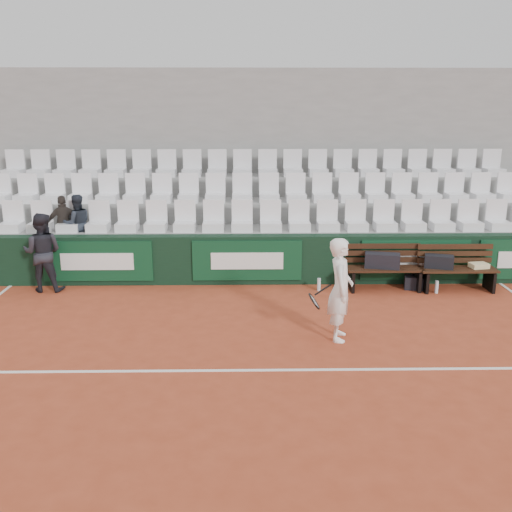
% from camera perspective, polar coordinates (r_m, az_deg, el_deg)
% --- Properties ---
extents(ground, '(80.00, 80.00, 0.00)m').
position_cam_1_polar(ground, '(8.06, 0.61, -11.37)').
color(ground, '#AA4326').
rests_on(ground, ground).
extents(court_baseline, '(18.00, 0.06, 0.01)m').
position_cam_1_polar(court_baseline, '(8.06, 0.61, -11.35)').
color(court_baseline, white).
rests_on(court_baseline, ground).
extents(back_barrier, '(18.00, 0.34, 1.00)m').
position_cam_1_polar(back_barrier, '(11.63, 0.42, -0.33)').
color(back_barrier, black).
rests_on(back_barrier, ground).
extents(grandstand_tier_front, '(18.00, 0.95, 1.00)m').
position_cam_1_polar(grandstand_tier_front, '(12.24, 0.03, 0.45)').
color(grandstand_tier_front, gray).
rests_on(grandstand_tier_front, ground).
extents(grandstand_tier_mid, '(18.00, 0.95, 1.45)m').
position_cam_1_polar(grandstand_tier_mid, '(13.11, -0.04, 2.45)').
color(grandstand_tier_mid, gray).
rests_on(grandstand_tier_mid, ground).
extents(grandstand_tier_back, '(18.00, 0.95, 1.90)m').
position_cam_1_polar(grandstand_tier_back, '(13.99, -0.10, 4.20)').
color(grandstand_tier_back, gray).
rests_on(grandstand_tier_back, ground).
extents(grandstand_rear_wall, '(18.00, 0.30, 4.40)m').
position_cam_1_polar(grandstand_rear_wall, '(14.43, -0.14, 9.55)').
color(grandstand_rear_wall, gray).
rests_on(grandstand_rear_wall, ground).
extents(seat_row_front, '(11.90, 0.44, 0.63)m').
position_cam_1_polar(seat_row_front, '(11.89, 0.05, 4.04)').
color(seat_row_front, white).
rests_on(seat_row_front, grandstand_tier_front).
extents(seat_row_mid, '(11.90, 0.44, 0.63)m').
position_cam_1_polar(seat_row_mid, '(12.75, -0.02, 6.84)').
color(seat_row_mid, white).
rests_on(seat_row_mid, grandstand_tier_mid).
extents(seat_row_back, '(11.90, 0.44, 0.63)m').
position_cam_1_polar(seat_row_back, '(13.64, -0.09, 9.28)').
color(seat_row_back, silver).
rests_on(seat_row_back, grandstand_tier_back).
extents(bench_left, '(1.50, 0.56, 0.45)m').
position_cam_1_polar(bench_left, '(11.56, 12.68, -2.23)').
color(bench_left, '#331B0F').
rests_on(bench_left, ground).
extents(bench_right, '(1.50, 0.56, 0.45)m').
position_cam_1_polar(bench_right, '(11.92, 19.44, -2.21)').
color(bench_right, '#351D10').
rests_on(bench_right, ground).
extents(sports_bag_left, '(0.72, 0.43, 0.29)m').
position_cam_1_polar(sports_bag_left, '(11.46, 12.51, -0.45)').
color(sports_bag_left, black).
rests_on(sports_bag_left, bench_left).
extents(sports_bag_right, '(0.60, 0.40, 0.25)m').
position_cam_1_polar(sports_bag_right, '(11.75, 17.82, -0.53)').
color(sports_bag_right, black).
rests_on(sports_bag_right, bench_right).
extents(towel, '(0.38, 0.30, 0.09)m').
position_cam_1_polar(towel, '(12.03, 21.39, -0.89)').
color(towel, beige).
rests_on(towel, bench_right).
extents(sports_bag_ground, '(0.47, 0.34, 0.26)m').
position_cam_1_polar(sports_bag_ground, '(11.78, 15.66, -2.59)').
color(sports_bag_ground, black).
rests_on(sports_bag_ground, ground).
extents(water_bottle_near, '(0.07, 0.07, 0.25)m').
position_cam_1_polar(water_bottle_near, '(11.32, 6.31, -2.84)').
color(water_bottle_near, silver).
rests_on(water_bottle_near, ground).
extents(water_bottle_far, '(0.07, 0.07, 0.25)m').
position_cam_1_polar(water_bottle_far, '(11.64, 17.61, -2.97)').
color(water_bottle_far, silver).
rests_on(water_bottle_far, ground).
extents(tennis_player, '(0.73, 0.64, 1.62)m').
position_cam_1_polar(tennis_player, '(8.88, 8.41, -3.33)').
color(tennis_player, white).
rests_on(tennis_player, ground).
extents(ball_kid, '(0.76, 0.59, 1.55)m').
position_cam_1_polar(ball_kid, '(11.83, -20.57, 0.34)').
color(ball_kid, black).
rests_on(ball_kid, ground).
extents(spectator_b, '(0.76, 0.52, 1.19)m').
position_cam_1_polar(spectator_b, '(12.48, -18.80, 5.08)').
color(spectator_b, '#2F2A26').
rests_on(spectator_b, grandstand_tier_front).
extents(spectator_c, '(0.73, 0.67, 1.21)m').
position_cam_1_polar(spectator_c, '(12.40, -17.59, 5.16)').
color(spectator_c, '#202630').
rests_on(spectator_c, grandstand_tier_front).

